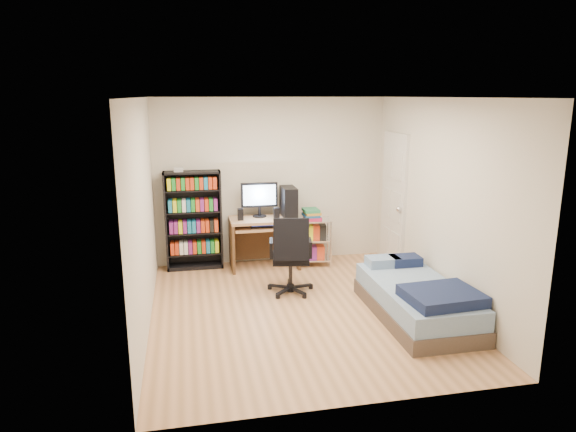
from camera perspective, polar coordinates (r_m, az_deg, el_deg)
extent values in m
cube|color=tan|center=(6.29, 1.32, -10.57)|extent=(3.50, 4.00, 0.04)
cube|color=silver|center=(5.76, 1.46, 13.23)|extent=(3.50, 4.00, 0.04)
cube|color=beige|center=(7.84, -1.91, 3.92)|extent=(3.50, 0.04, 2.50)
cube|color=beige|center=(4.02, 7.83, -5.33)|extent=(3.50, 0.04, 2.50)
cube|color=beige|center=(5.77, -16.00, 0.00)|extent=(0.04, 4.00, 2.50)
cube|color=beige|center=(6.52, 16.75, 1.43)|extent=(0.04, 4.00, 2.50)
cube|color=black|center=(7.66, -10.44, -0.49)|extent=(0.82, 0.27, 1.46)
cube|color=black|center=(7.80, -10.29, -4.07)|extent=(0.77, 0.26, 0.02)
cube|color=red|center=(7.76, -10.32, -3.35)|extent=(0.71, 0.22, 0.17)
cube|color=black|center=(7.71, -10.39, -1.81)|extent=(0.77, 0.26, 0.02)
cube|color=#1776A5|center=(7.67, -10.42, -1.07)|extent=(0.71, 0.22, 0.17)
cube|color=black|center=(7.63, -10.49, 0.50)|extent=(0.77, 0.26, 0.02)
cube|color=yellow|center=(7.60, -10.52, 1.26)|extent=(0.71, 0.22, 0.17)
cube|color=black|center=(7.57, -10.59, 2.86)|extent=(0.77, 0.26, 0.02)
cube|color=#1E8A2B|center=(7.54, -10.62, 3.63)|extent=(0.71, 0.22, 0.17)
cube|color=silver|center=(7.52, -12.08, 5.06)|extent=(0.13, 0.11, 0.06)
cube|color=tan|center=(7.58, -2.68, -0.38)|extent=(1.01, 0.55, 0.04)
cube|color=#32241B|center=(7.62, -6.25, -3.31)|extent=(0.04, 0.55, 0.71)
cube|color=#32241B|center=(7.77, 0.87, -2.92)|extent=(0.04, 0.55, 0.71)
cube|color=#32241B|center=(7.92, -2.94, -2.47)|extent=(0.97, 0.03, 0.65)
cube|color=tan|center=(7.53, -2.58, -1.27)|extent=(0.91, 0.45, 0.03)
cube|color=black|center=(7.50, -2.56, -1.12)|extent=(0.44, 0.15, 0.03)
cube|color=black|center=(7.61, -3.22, 2.37)|extent=(0.54, 0.05, 0.36)
cube|color=silver|center=(7.58, -3.18, 2.33)|extent=(0.48, 0.01, 0.30)
cube|color=black|center=(7.64, 0.07, 1.60)|extent=(0.20, 0.42, 0.44)
cube|color=black|center=(7.47, -5.31, 0.19)|extent=(0.08, 0.08, 0.17)
cube|color=black|center=(7.49, -1.28, 0.28)|extent=(0.08, 0.08, 0.17)
cylinder|color=black|center=(6.75, 0.28, -6.31)|extent=(0.05, 0.05, 0.37)
cube|color=black|center=(6.69, 0.28, -4.67)|extent=(0.54, 0.54, 0.08)
cube|color=black|center=(6.39, 0.35, -2.62)|extent=(0.46, 0.21, 0.54)
cube|color=black|center=(6.64, -1.88, -3.58)|extent=(0.09, 0.29, 0.21)
cube|color=black|center=(6.66, 2.45, -3.54)|extent=(0.09, 0.29, 0.21)
cylinder|color=silver|center=(7.59, 0.92, -3.31)|extent=(0.02, 0.02, 0.71)
cylinder|color=silver|center=(7.65, 4.81, -3.24)|extent=(0.02, 0.02, 0.71)
cylinder|color=silver|center=(7.94, 0.72, -2.56)|extent=(0.02, 0.02, 0.71)
cylinder|color=silver|center=(8.00, 4.44, -2.49)|extent=(0.02, 0.02, 0.71)
cube|color=silver|center=(7.86, 2.71, -4.67)|extent=(0.57, 0.44, 0.02)
cube|color=silver|center=(7.78, 2.73, -2.53)|extent=(0.57, 0.44, 0.02)
cube|color=silver|center=(7.70, 2.76, -0.42)|extent=(0.57, 0.44, 0.02)
cube|color=#A2173B|center=(7.68, 2.76, 0.25)|extent=(0.26, 0.31, 0.16)
cube|color=brown|center=(6.25, 14.00, -10.06)|extent=(0.90, 1.80, 0.18)
cube|color=#7C9AB9|center=(6.18, 14.10, -8.37)|extent=(0.86, 1.76, 0.22)
cube|color=#141E40|center=(5.73, 16.74, -8.54)|extent=(0.81, 0.68, 0.13)
cube|color=#96B9D5|center=(6.68, 10.49, -4.99)|extent=(0.41, 0.27, 0.12)
cube|color=#141E40|center=(6.78, 12.88, -4.83)|extent=(0.38, 0.27, 0.12)
cube|color=#392112|center=(6.10, 14.34, -7.51)|extent=(0.25, 0.20, 0.01)
cube|color=silver|center=(7.74, 11.66, 1.64)|extent=(0.05, 0.80, 2.00)
sphere|color=silver|center=(7.44, 12.21, 0.76)|extent=(0.08, 0.08, 0.08)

